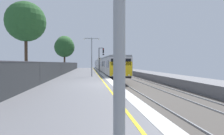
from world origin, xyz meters
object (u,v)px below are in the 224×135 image
object	(u,v)px
signal_gantry	(100,57)
background_tree_centre	(64,48)
speed_limit_sign	(99,63)
platform_lamp_mid	(92,53)
background_tree_left	(65,45)
background_tree_right	(25,23)
commuter_train_at_platform	(103,65)

from	to	relation	value
signal_gantry	background_tree_centre	size ratio (longest dim) A/B	0.64
speed_limit_sign	platform_lamp_mid	distance (m)	10.98
background_tree_left	signal_gantry	bearing A→B (deg)	-51.59
background_tree_left	background_tree_right	size ratio (longest dim) A/B	1.07
commuter_train_at_platform	background_tree_right	distance (m)	34.42
commuter_train_at_platform	background_tree_left	size ratio (longest dim) A/B	7.27
commuter_train_at_platform	background_tree_right	bearing A→B (deg)	-107.21
signal_gantry	background_tree_right	xyz separation A→B (m)	(-8.64, -19.04, 2.73)
signal_gantry	speed_limit_sign	xyz separation A→B (m)	(-0.38, -3.55, -1.21)
signal_gantry	background_tree_centre	world-z (taller)	background_tree_centre
speed_limit_sign	background_tree_centre	world-z (taller)	background_tree_centre
signal_gantry	platform_lamp_mid	xyz separation A→B (m)	(-1.93, -14.36, -0.03)
commuter_train_at_platform	background_tree_centre	xyz separation A→B (m)	(-9.22, -8.20, 3.83)
platform_lamp_mid	background_tree_centre	world-z (taller)	background_tree_centre
background_tree_centre	background_tree_right	bearing A→B (deg)	-92.07
background_tree_centre	signal_gantry	bearing A→B (deg)	-34.68
signal_gantry	commuter_train_at_platform	bearing A→B (deg)	83.84
background_tree_left	background_tree_centre	world-z (taller)	background_tree_left
background_tree_left	background_tree_centre	xyz separation A→B (m)	(0.51, -5.06, -1.05)
background_tree_centre	speed_limit_sign	bearing A→B (deg)	-50.43
commuter_train_at_platform	speed_limit_sign	distance (m)	17.23
signal_gantry	speed_limit_sign	world-z (taller)	signal_gantry
background_tree_left	background_tree_centre	distance (m)	5.19
commuter_train_at_platform	speed_limit_sign	world-z (taller)	commuter_train_at_platform
speed_limit_sign	background_tree_left	size ratio (longest dim) A/B	0.33
signal_gantry	background_tree_left	bearing A→B (deg)	128.41
commuter_train_at_platform	signal_gantry	distance (m)	13.75
platform_lamp_mid	background_tree_right	bearing A→B (deg)	-145.10
speed_limit_sign	background_tree_centre	distance (m)	12.04
background_tree_left	background_tree_right	xyz separation A→B (m)	(-0.38, -29.46, -0.44)
background_tree_left	background_tree_right	bearing A→B (deg)	-90.73
background_tree_centre	background_tree_right	size ratio (longest dim) A/B	0.95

